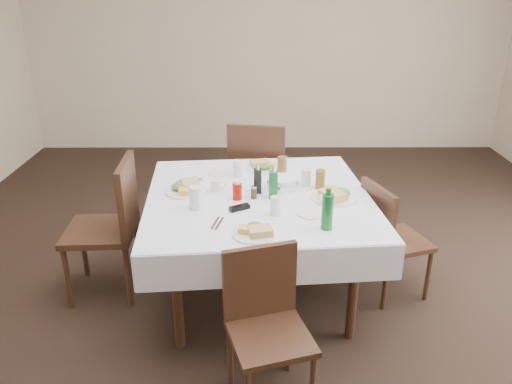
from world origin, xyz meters
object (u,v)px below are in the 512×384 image
dining_table (259,205)px  coffee_mug (216,186)px  water_e (306,177)px  water_w (195,198)px  chair_north (258,171)px  chair_south (265,316)px  chair_east (387,234)px  water_n (237,168)px  water_s (275,206)px  ketchup_bottle (237,191)px  bread_basket (282,183)px  oil_cruet_dark (258,180)px  green_bottle (327,211)px  oil_cruet_green (273,183)px  chair_west (113,220)px

dining_table → coffee_mug: bearing=167.5°
water_e → water_w: bearing=-152.6°
chair_north → chair_south: (0.02, -1.88, -0.09)m
chair_east → water_e: water_e is taller
coffee_mug → water_e: bearing=9.5°
water_n → water_s: water_n is taller
chair_east → ketchup_bottle: ketchup_bottle is taller
water_e → bread_basket: 0.17m
ketchup_bottle → water_s: bearing=-44.1°
chair_south → oil_cruet_dark: 1.02m
water_e → oil_cruet_dark: 0.36m
oil_cruet_dark → green_bottle: bearing=-53.4°
water_n → oil_cruet_dark: (0.14, -0.30, 0.03)m
chair_south → coffee_mug: size_ratio=6.73×
oil_cruet_green → coffee_mug: oil_cruet_green is taller
water_s → green_bottle: 0.34m
chair_north → chair_east: (0.87, -0.98, -0.09)m
oil_cruet_dark → chair_south: bearing=-87.9°
oil_cruet_green → green_bottle: size_ratio=0.94×
dining_table → chair_north: (0.00, 0.97, -0.12)m
water_w → bread_basket: 0.65m
chair_south → ketchup_bottle: (-0.17, 0.84, 0.35)m
chair_east → ketchup_bottle: (-1.02, -0.06, 0.35)m
water_w → oil_cruet_green: size_ratio=0.62×
oil_cruet_dark → green_bottle: (0.39, -0.53, 0.02)m
chair_east → ketchup_bottle: size_ratio=6.41×
dining_table → water_w: (-0.39, -0.21, 0.14)m
ketchup_bottle → green_bottle: green_bottle is taller
water_w → coffee_mug: size_ratio=1.16×
bread_basket → oil_cruet_dark: oil_cruet_dark is taller
chair_south → coffee_mug: coffee_mug is taller
oil_cruet_dark → oil_cruet_green: oil_cruet_green is taller
chair_south → oil_cruet_dark: (-0.03, 0.95, 0.38)m
chair_west → ketchup_bottle: 0.90m
chair_south → coffee_mug: 1.07m
chair_east → coffee_mug: (-1.16, 0.07, 0.32)m
water_w → green_bottle: green_bottle is taller
water_s → water_e: (0.23, 0.46, 0.00)m
water_w → chair_south: bearing=-59.1°
oil_cruet_green → green_bottle: 0.53m
chair_south → water_e: 1.17m
chair_east → water_n: water_n is taller
coffee_mug → oil_cruet_green: bearing=-15.6°
water_s → water_w: 0.50m
chair_east → water_e: (-0.55, 0.17, 0.35)m
chair_north → ketchup_bottle: (-0.14, -1.04, 0.25)m
water_n → bread_basket: 0.38m
chair_west → green_bottle: (1.38, -0.53, 0.31)m
water_w → coffee_mug: water_w is taller
water_s → oil_cruet_green: bearing=91.3°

